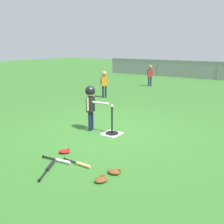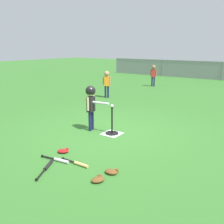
% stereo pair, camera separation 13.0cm
% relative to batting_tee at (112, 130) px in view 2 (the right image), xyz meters
% --- Properties ---
extents(ground_plane, '(60.00, 60.00, 0.00)m').
position_rel_batting_tee_xyz_m(ground_plane, '(-0.13, 0.07, -0.10)').
color(ground_plane, '#336B28').
extents(home_plate, '(0.44, 0.44, 0.01)m').
position_rel_batting_tee_xyz_m(home_plate, '(0.00, 0.00, -0.10)').
color(home_plate, white).
rests_on(home_plate, ground_plane).
extents(batting_tee, '(0.32, 0.32, 0.66)m').
position_rel_batting_tee_xyz_m(batting_tee, '(0.00, 0.00, 0.00)').
color(batting_tee, black).
rests_on(batting_tee, ground_plane).
extents(baseball_on_tee, '(0.07, 0.07, 0.07)m').
position_rel_batting_tee_xyz_m(baseball_on_tee, '(0.00, 0.00, 0.60)').
color(baseball_on_tee, white).
rests_on(baseball_on_tee, batting_tee).
extents(batter_child, '(0.63, 0.32, 1.14)m').
position_rel_batting_tee_xyz_m(batter_child, '(-0.58, -0.09, 0.71)').
color(batter_child, '#191E4C').
rests_on(batter_child, ground_plane).
extents(fielder_deep_left, '(0.27, 0.24, 1.10)m').
position_rel_batting_tee_xyz_m(fielder_deep_left, '(-2.75, 3.47, 0.61)').
color(fielder_deep_left, '#191E4C').
rests_on(fielder_deep_left, ground_plane).
extents(fielder_deep_center, '(0.32, 0.22, 1.12)m').
position_rel_batting_tee_xyz_m(fielder_deep_center, '(-2.55, 7.31, 0.62)').
color(fielder_deep_center, '#191E4C').
rests_on(fielder_deep_center, ground_plane).
extents(spare_bat_silver, '(0.63, 0.15, 0.06)m').
position_rel_batting_tee_xyz_m(spare_bat_silver, '(0.07, -1.81, -0.07)').
color(spare_bat_silver, silver).
rests_on(spare_bat_silver, ground_plane).
extents(spare_bat_wood, '(0.61, 0.08, 0.06)m').
position_rel_batting_tee_xyz_m(spare_bat_wood, '(0.48, -1.71, -0.07)').
color(spare_bat_wood, '#DBB266').
rests_on(spare_bat_wood, ground_plane).
extents(spare_bat_black, '(0.37, 0.63, 0.06)m').
position_rel_batting_tee_xyz_m(spare_bat_black, '(0.11, -2.12, -0.07)').
color(spare_bat_black, black).
rests_on(spare_bat_black, ground_plane).
extents(glove_by_plate, '(0.27, 0.26, 0.07)m').
position_rel_batting_tee_xyz_m(glove_by_plate, '(-0.15, -1.48, -0.07)').
color(glove_by_plate, '#B21919').
rests_on(glove_by_plate, ground_plane).
extents(glove_near_bats, '(0.24, 0.20, 0.07)m').
position_rel_batting_tee_xyz_m(glove_near_bats, '(1.14, -1.61, -0.07)').
color(glove_near_bats, brown).
rests_on(glove_near_bats, ground_plane).
extents(glove_tossed_aside, '(0.23, 0.27, 0.07)m').
position_rel_batting_tee_xyz_m(glove_tossed_aside, '(1.11, -1.94, -0.07)').
color(glove_tossed_aside, brown).
rests_on(glove_tossed_aside, ground_plane).
extents(outfield_fence, '(16.06, 0.06, 1.15)m').
position_rel_batting_tee_xyz_m(outfield_fence, '(-0.13, 11.99, 0.51)').
color(outfield_fence, slate).
rests_on(outfield_fence, ground_plane).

